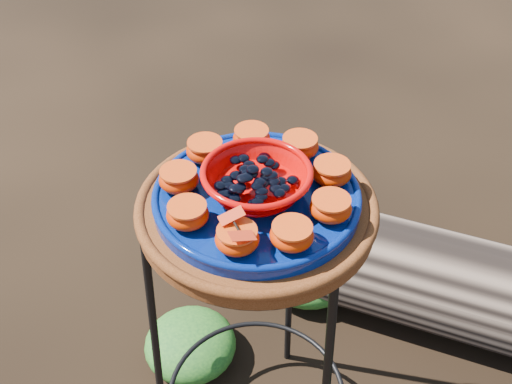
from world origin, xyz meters
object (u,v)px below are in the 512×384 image
at_px(terracotta_saucer, 257,211).
at_px(cobalt_plate, 257,198).
at_px(plant_stand, 257,341).
at_px(red_bowl, 257,182).
at_px(driftwood_log, 499,297).

relative_size(terracotta_saucer, cobalt_plate, 1.17).
xyz_separation_m(plant_stand, cobalt_plate, (0.00, 0.00, 0.39)).
height_order(terracotta_saucer, cobalt_plate, cobalt_plate).
xyz_separation_m(terracotta_saucer, red_bowl, (0.00, 0.00, 0.06)).
relative_size(plant_stand, driftwood_log, 0.47).
distance_m(terracotta_saucer, cobalt_plate, 0.03).
height_order(red_bowl, driftwood_log, red_bowl).
distance_m(red_bowl, driftwood_log, 0.95).
bearing_deg(red_bowl, driftwood_log, 46.36).
xyz_separation_m(plant_stand, red_bowl, (0.00, 0.00, 0.43)).
height_order(plant_stand, driftwood_log, plant_stand).
distance_m(plant_stand, driftwood_log, 0.73).
relative_size(plant_stand, cobalt_plate, 2.01).
relative_size(terracotta_saucer, driftwood_log, 0.27).
distance_m(plant_stand, red_bowl, 0.43).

